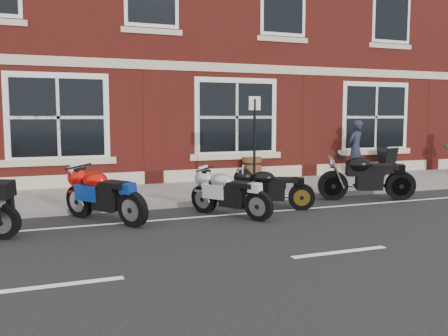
{
  "coord_description": "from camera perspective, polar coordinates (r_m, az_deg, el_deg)",
  "views": [
    {
      "loc": [
        -4.24,
        -9.09,
        2.02
      ],
      "look_at": [
        -0.04,
        1.6,
        0.81
      ],
      "focal_mm": 40.0,
      "sensor_mm": 36.0,
      "label": 1
    }
  ],
  "objects": [
    {
      "name": "moto_sport_red",
      "position": [
        9.75,
        -13.5,
        -2.78
      ],
      "size": [
        1.28,
        1.88,
        0.97
      ],
      "rotation": [
        0.0,
        0.0,
        0.57
      ],
      "color": "black",
      "rests_on": "ground"
    },
    {
      "name": "parking_sign",
      "position": [
        12.26,
        3.5,
        3.51
      ],
      "size": [
        0.33,
        0.08,
        2.36
      ],
      "rotation": [
        0.0,
        0.0,
        0.17
      ],
      "color": "black",
      "rests_on": "sidewalk"
    },
    {
      "name": "moto_sport_black",
      "position": [
        10.79,
        5.24,
        -2.21
      ],
      "size": [
        1.7,
        0.98,
        0.84
      ],
      "rotation": [
        0.0,
        0.0,
        1.08
      ],
      "color": "black",
      "rests_on": "ground"
    },
    {
      "name": "a_board_sign",
      "position": [
        16.98,
        18.15,
        0.79
      ],
      "size": [
        0.59,
        0.46,
        0.88
      ],
      "primitive_type": null,
      "rotation": [
        0.0,
        0.0,
        0.22
      ],
      "color": "black",
      "rests_on": "sidewalk"
    },
    {
      "name": "sidewalk",
      "position": [
        12.96,
        -2.1,
        -2.68
      ],
      "size": [
        30.0,
        3.0,
        0.12
      ],
      "primitive_type": "cube",
      "color": "slate",
      "rests_on": "ground"
    },
    {
      "name": "pub_building",
      "position": [
        20.44,
        -9.49,
        17.16
      ],
      "size": [
        24.0,
        12.0,
        12.0
      ],
      "primitive_type": "cube",
      "color": "maroon",
      "rests_on": "ground"
    },
    {
      "name": "moto_sport_silver",
      "position": [
        9.97,
        0.65,
        -2.73
      ],
      "size": [
        1.12,
        1.72,
        0.88
      ],
      "rotation": [
        0.0,
        0.0,
        0.55
      ],
      "color": "black",
      "rests_on": "ground"
    },
    {
      "name": "pedestrian_left",
      "position": [
        16.13,
        14.78,
        2.19
      ],
      "size": [
        0.76,
        0.64,
        1.76
      ],
      "primitive_type": "imported",
      "rotation": [
        0.0,
        0.0,
        3.56
      ],
      "color": "#1C2132",
      "rests_on": "sidewalk"
    },
    {
      "name": "barrel_planter",
      "position": [
        14.82,
        3.21,
        -0.05
      ],
      "size": [
        0.61,
        0.61,
        0.67
      ],
      "color": "#512C15",
      "rests_on": "sidewalk"
    },
    {
      "name": "ground",
      "position": [
        10.23,
        3.5,
        -5.37
      ],
      "size": [
        80.0,
        80.0,
        0.0
      ],
      "primitive_type": "plane",
      "color": "black",
      "rests_on": "ground"
    },
    {
      "name": "moto_naked_black",
      "position": [
        12.38,
        15.75,
        -0.8
      ],
      "size": [
        2.2,
        1.01,
        1.04
      ],
      "rotation": [
        0.0,
        0.0,
        1.18
      ],
      "color": "black",
      "rests_on": "ground"
    },
    {
      "name": "kerb",
      "position": [
        11.5,
        0.51,
        -3.79
      ],
      "size": [
        30.0,
        0.16,
        0.12
      ],
      "primitive_type": "cube",
      "color": "slate",
      "rests_on": "ground"
    }
  ]
}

